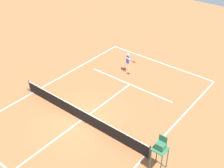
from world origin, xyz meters
The scene contains 6 objects.
ground_plane centered at (0.00, 0.00, 0.00)m, with size 60.00×60.00×0.00m, color #B76038.
court_lines centered at (0.00, 0.00, 0.00)m, with size 10.80×21.34×0.01m.
tennis_net centered at (0.00, 0.00, 0.50)m, with size 11.40×0.10×1.07m.
player_serving centered at (1.42, -7.48, 1.05)m, with size 1.25×0.80×1.76m.
tennis_ball centered at (1.94, -6.48, 0.03)m, with size 0.07×0.07×0.07m, color #CCE033.
umpire_chair centered at (-6.42, 0.28, 1.61)m, with size 0.80×0.80×2.41m.
Camera 1 is at (-11.41, 10.77, 13.39)m, focal length 46.36 mm.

